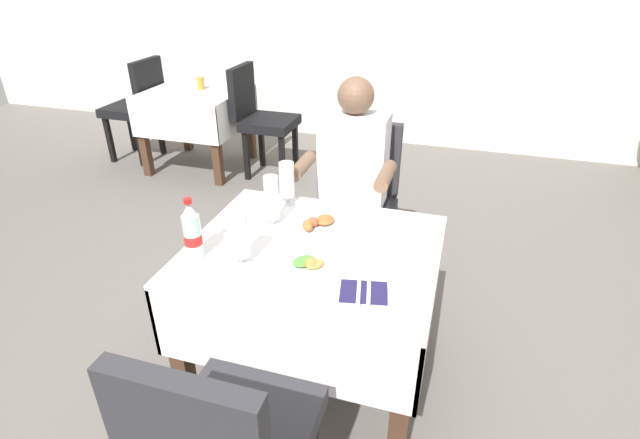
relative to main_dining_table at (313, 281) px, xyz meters
name	(u,v)px	position (x,y,z in m)	size (l,w,h in m)	color
ground_plane	(301,395)	(-0.02, -0.15, -0.55)	(11.00, 11.00, 0.00)	#66605B
main_dining_table	(313,281)	(0.00, 0.00, 0.00)	(1.03, 0.88, 0.72)	white
chair_far_diner_seat	(357,199)	(0.00, 0.83, 0.00)	(0.44, 0.50, 0.97)	#2D2D33
seated_diner_far	(350,181)	(-0.02, 0.72, 0.16)	(0.50, 0.46, 1.26)	#282D42
plate_near_camera	(313,266)	(0.05, -0.15, 0.19)	(0.23, 0.23, 0.06)	white
plate_far_diner	(315,225)	(-0.04, 0.15, 0.19)	(0.23, 0.23, 0.06)	white
beer_glass_left	(272,201)	(-0.23, 0.13, 0.29)	(0.07, 0.07, 0.24)	white
beer_glass_middle	(240,237)	(-0.23, -0.19, 0.29)	(0.07, 0.07, 0.22)	white
beer_glass_right	(287,182)	(-0.25, 0.36, 0.28)	(0.07, 0.07, 0.21)	white
cola_bottle_primary	(192,233)	(-0.43, -0.21, 0.29)	(0.07, 0.07, 0.26)	silver
napkin_cutlery_set	(364,292)	(0.27, -0.24, 0.18)	(0.19, 0.20, 0.01)	#231E4C
background_dining_table	(197,111)	(-1.84, 2.22, -0.01)	(0.85, 0.82, 0.72)	white
background_chair_left	(137,104)	(-2.47, 2.22, 0.00)	(0.50, 0.44, 0.97)	black
background_chair_right	(260,115)	(-1.21, 2.22, 0.00)	(0.50, 0.44, 0.97)	black
background_table_tumbler	(201,83)	(-1.79, 2.27, 0.23)	(0.06, 0.06, 0.11)	#C68928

